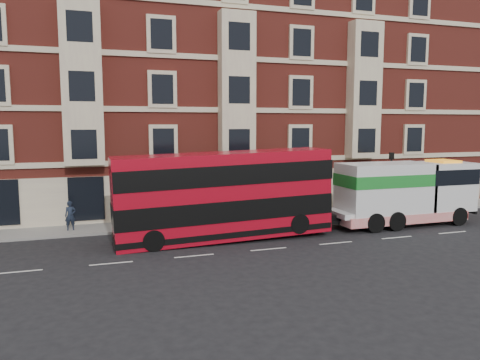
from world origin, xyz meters
The scene contains 8 objects.
ground centered at (0.00, 0.00, 0.00)m, with size 120.00×120.00×0.00m, color black.
sidewalk centered at (0.00, 7.50, 0.07)m, with size 90.00×3.00×0.15m, color slate.
victorian_terrace centered at (0.50, 15.00, 10.07)m, with size 45.00×12.00×20.40m.
lamp_post_west centered at (-6.00, 6.20, 2.68)m, with size 0.35×0.15×4.35m.
lamp_post_east centered at (12.00, 6.20, 2.68)m, with size 0.35×0.15×4.35m.
double_decker_bus centered at (-1.65, 2.75, 2.62)m, with size 12.22×2.81×4.95m.
tow_truck centered at (10.41, 2.75, 2.16)m, with size 9.79×2.89×4.08m.
pedestrian centered at (-9.96, 7.35, 1.04)m, with size 0.65×0.43×1.78m, color #182030.
Camera 1 is at (-8.99, -22.25, 6.56)m, focal length 35.00 mm.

